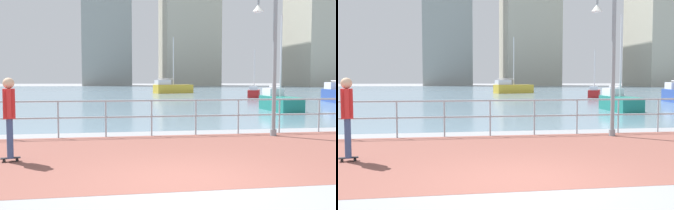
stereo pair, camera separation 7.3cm
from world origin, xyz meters
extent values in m
plane|color=gray|center=(0.00, 40.00, 0.00)|extent=(220.00, 220.00, 0.00)
cube|color=brown|center=(0.00, 2.45, 0.00)|extent=(28.00, 5.99, 0.01)
cube|color=#6B899E|center=(0.00, 50.44, 0.00)|extent=(180.00, 88.00, 0.00)
cylinder|color=#9EADB7|center=(-4.20, 5.44, 0.55)|extent=(0.05, 0.05, 1.10)
cylinder|color=#9EADB7|center=(-2.80, 5.44, 0.55)|extent=(0.05, 0.05, 1.10)
cylinder|color=#9EADB7|center=(-1.40, 5.44, 0.55)|extent=(0.05, 0.05, 1.10)
cylinder|color=#9EADB7|center=(0.00, 5.44, 0.55)|extent=(0.05, 0.05, 1.10)
cylinder|color=#9EADB7|center=(1.40, 5.44, 0.55)|extent=(0.05, 0.05, 1.10)
cylinder|color=#9EADB7|center=(2.80, 5.44, 0.55)|extent=(0.05, 0.05, 1.10)
cylinder|color=#9EADB7|center=(4.20, 5.44, 0.55)|extent=(0.05, 0.05, 1.10)
cylinder|color=#9EADB7|center=(5.60, 5.44, 0.55)|extent=(0.05, 0.05, 1.10)
cylinder|color=#9EADB7|center=(0.00, 5.44, 1.10)|extent=(25.20, 0.06, 0.06)
cylinder|color=#9EADB7|center=(0.00, 5.44, 0.60)|extent=(25.20, 0.06, 0.06)
cylinder|color=gray|center=(3.73, 4.84, 0.10)|extent=(0.19, 0.19, 0.20)
cylinder|color=gray|center=(3.73, 4.84, 2.08)|extent=(0.12, 0.12, 4.17)
cylinder|color=gray|center=(3.32, 5.20, 4.16)|extent=(0.12, 0.12, 0.17)
cone|color=silver|center=(3.32, 5.20, 3.96)|extent=(0.36, 0.36, 0.22)
cylinder|color=black|center=(-3.52, 2.12, 0.03)|extent=(0.07, 0.04, 0.06)
cylinder|color=black|center=(-3.54, 2.20, 0.03)|extent=(0.07, 0.04, 0.06)
cylinder|color=black|center=(-3.27, 2.18, 0.03)|extent=(0.07, 0.04, 0.06)
cylinder|color=black|center=(-3.29, 2.26, 0.03)|extent=(0.07, 0.04, 0.06)
cube|color=black|center=(-3.41, 2.19, 0.08)|extent=(0.41, 0.20, 0.02)
cylinder|color=#384C7A|center=(-3.39, 2.11, 0.51)|extent=(0.16, 0.16, 0.84)
cylinder|color=#384C7A|center=(-3.42, 2.27, 0.51)|extent=(0.16, 0.16, 0.84)
cube|color=red|center=(-3.41, 2.19, 1.24)|extent=(0.31, 0.39, 0.62)
cylinder|color=red|center=(-3.35, 1.97, 1.26)|extent=(0.11, 0.11, 0.59)
cylinder|color=red|center=(-3.46, 2.42, 1.26)|extent=(0.11, 0.11, 0.59)
sphere|color=#DBAD89|center=(-3.41, 2.19, 1.67)|extent=(0.23, 0.23, 0.23)
cube|color=silver|center=(16.34, 21.46, 1.25)|extent=(1.35, 1.83, 0.54)
cube|color=#B21E1E|center=(12.93, 29.43, 0.35)|extent=(2.30, 3.41, 0.71)
cube|color=silver|center=(12.52, 28.54, 0.90)|extent=(1.14, 1.37, 0.39)
cylinder|color=silver|center=(12.93, 29.43, 2.66)|extent=(0.08, 0.08, 3.92)
cylinder|color=silver|center=(12.63, 28.78, 1.18)|extent=(0.68, 1.37, 0.06)
cube|color=#197266|center=(8.12, 13.60, 0.40)|extent=(1.40, 3.80, 0.80)
cube|color=silver|center=(8.19, 14.72, 1.02)|extent=(0.90, 1.39, 0.44)
cylinder|color=silver|center=(8.12, 13.60, 3.02)|extent=(0.09, 0.09, 4.44)
cylinder|color=silver|center=(8.17, 14.42, 1.33)|extent=(0.18, 1.68, 0.07)
cube|color=gold|center=(7.04, 41.48, 0.54)|extent=(5.23, 3.06, 1.07)
cube|color=silver|center=(5.61, 41.00, 1.37)|extent=(2.05, 1.60, 0.60)
cylinder|color=silver|center=(7.04, 41.48, 4.05)|extent=(0.12, 0.12, 5.95)
cylinder|color=silver|center=(5.99, 41.13, 1.79)|extent=(2.16, 0.81, 0.10)
cube|color=#B2AD99|center=(21.38, 99.36, 20.58)|extent=(14.34, 17.08, 41.17)
cube|color=#B2AD99|center=(52.69, 82.44, 16.19)|extent=(16.00, 14.65, 32.37)
camera|label=1|loc=(-1.39, -6.30, 1.75)|focal=41.08mm
camera|label=2|loc=(-1.32, -6.31, 1.75)|focal=41.08mm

